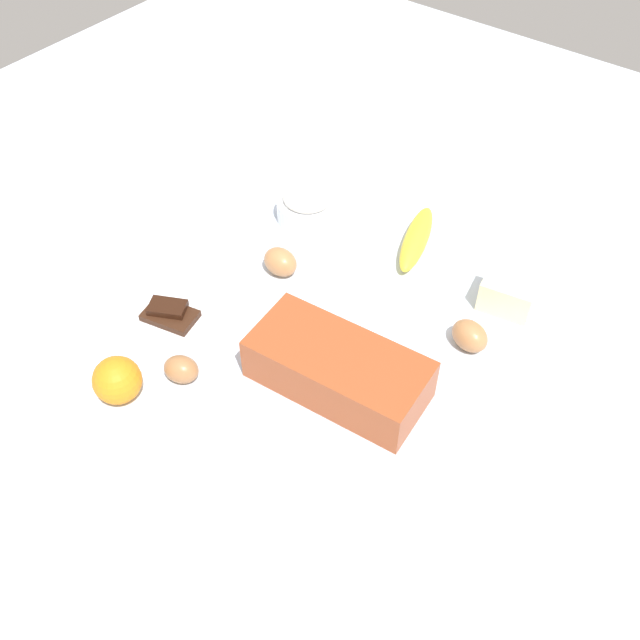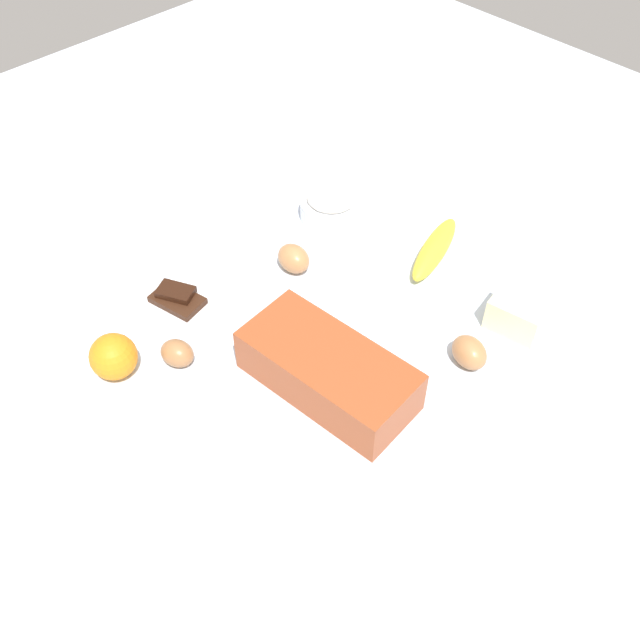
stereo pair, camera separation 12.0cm
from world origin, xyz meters
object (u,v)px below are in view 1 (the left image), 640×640
object	(u,v)px
egg_near_butter	(280,262)
egg_beside_bowl	(470,336)
banana	(416,239)
butter_block	(508,295)
loaf_pan	(338,369)
flour_bowl	(308,205)
orange_fruit	(117,380)
egg_loose	(181,369)
chocolate_plate	(171,318)

from	to	relation	value
egg_near_butter	egg_beside_bowl	world-z (taller)	egg_near_butter
banana	butter_block	distance (m)	0.21
banana	egg_near_butter	world-z (taller)	egg_near_butter
egg_beside_bowl	loaf_pan	bearing A→B (deg)	58.19
flour_bowl	orange_fruit	bearing A→B (deg)	93.99
egg_loose	loaf_pan	bearing A→B (deg)	-145.94
flour_bowl	egg_beside_bowl	xyz separation A→B (m)	(-0.42, 0.10, -0.01)
loaf_pan	banana	size ratio (longest dim) A/B	1.53
banana	chocolate_plate	size ratio (longest dim) A/B	1.46
butter_block	egg_near_butter	distance (m)	0.41
flour_bowl	egg_beside_bowl	world-z (taller)	flour_bowl
banana	butter_block	size ratio (longest dim) A/B	2.11
banana	chocolate_plate	bearing A→B (deg)	61.30
egg_near_butter	chocolate_plate	world-z (taller)	egg_near_butter
loaf_pan	egg_beside_bowl	bearing A→B (deg)	-126.86
flour_bowl	egg_beside_bowl	size ratio (longest dim) A/B	1.86
orange_fruit	egg_beside_bowl	distance (m)	0.57
flour_bowl	chocolate_plate	distance (m)	0.37
orange_fruit	banana	bearing A→B (deg)	-107.16
flour_bowl	banana	size ratio (longest dim) A/B	0.65
chocolate_plate	egg_loose	bearing A→B (deg)	143.68
orange_fruit	butter_block	xyz separation A→B (m)	(-0.39, -0.54, -0.01)
flour_bowl	orange_fruit	distance (m)	0.53
flour_bowl	orange_fruit	xyz separation A→B (m)	(-0.04, 0.52, 0.01)
egg_near_butter	flour_bowl	bearing A→B (deg)	-69.83
orange_fruit	egg_near_butter	world-z (taller)	orange_fruit
loaf_pan	banana	world-z (taller)	loaf_pan
banana	flour_bowl	bearing A→B (deg)	14.69
butter_block	egg_near_butter	bearing A→B (deg)	24.79
egg_beside_bowl	flour_bowl	bearing A→B (deg)	-13.75
banana	egg_beside_bowl	bearing A→B (deg)	141.93
chocolate_plate	loaf_pan	bearing A→B (deg)	-168.49
butter_block	loaf_pan	bearing A→B (deg)	67.76
loaf_pan	butter_block	distance (m)	0.34
butter_block	flour_bowl	bearing A→B (deg)	2.26
flour_bowl	egg_loose	size ratio (longest dim) A/B	2.15
butter_block	chocolate_plate	size ratio (longest dim) A/B	0.69
loaf_pan	chocolate_plate	world-z (taller)	loaf_pan
loaf_pan	flour_bowl	world-z (taller)	loaf_pan
banana	egg_beside_bowl	world-z (taller)	egg_beside_bowl
butter_block	egg_near_butter	world-z (taller)	butter_block
loaf_pan	flour_bowl	size ratio (longest dim) A/B	2.36
egg_near_butter	loaf_pan	bearing A→B (deg)	148.27
egg_near_butter	chocolate_plate	distance (m)	0.22
flour_bowl	egg_near_butter	distance (m)	0.16
flour_bowl	butter_block	bearing A→B (deg)	-177.74
egg_near_butter	egg_loose	xyz separation A→B (m)	(-0.03, 0.29, -0.00)
chocolate_plate	flour_bowl	bearing A→B (deg)	-92.32
loaf_pan	orange_fruit	world-z (taller)	loaf_pan
banana	egg_loose	distance (m)	0.51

